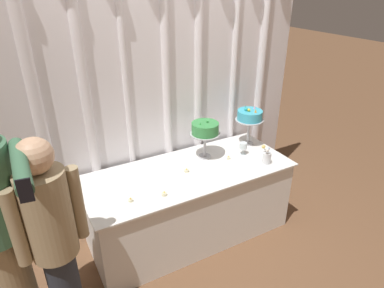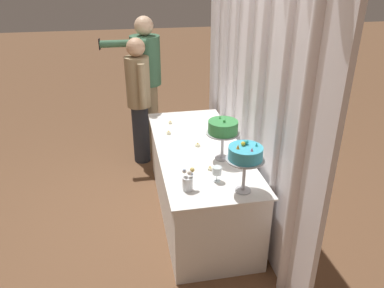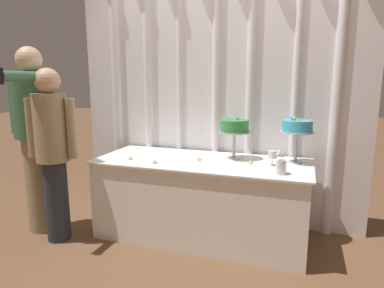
# 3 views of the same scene
# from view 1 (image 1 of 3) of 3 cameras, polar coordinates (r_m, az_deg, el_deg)

# --- Properties ---
(ground_plane) EXTENTS (24.00, 24.00, 0.00)m
(ground_plane) POSITION_cam_1_polar(r_m,az_deg,el_deg) (3.53, 0.30, -15.70)
(ground_plane) COLOR brown
(draped_curtain) EXTENTS (3.00, 0.17, 2.78)m
(draped_curtain) POSITION_cam_1_polar(r_m,az_deg,el_deg) (3.24, -4.81, 10.00)
(draped_curtain) COLOR white
(draped_curtain) RESTS_ON ground_plane
(cake_table) EXTENTS (1.97, 0.82, 0.75)m
(cake_table) POSITION_cam_1_polar(r_m,az_deg,el_deg) (3.36, -0.53, -9.96)
(cake_table) COLOR white
(cake_table) RESTS_ON ground_plane
(cake_display_nearleft) EXTENTS (0.30, 0.30, 0.40)m
(cake_display_nearleft) POSITION_cam_1_polar(r_m,az_deg,el_deg) (3.25, 2.23, 2.43)
(cake_display_nearleft) COLOR #B2B2B7
(cake_display_nearleft) RESTS_ON cake_table
(cake_display_nearright) EXTENTS (0.29, 0.29, 0.42)m
(cake_display_nearright) POSITION_cam_1_polar(r_m,az_deg,el_deg) (3.56, 9.74, 4.60)
(cake_display_nearright) COLOR #B2B2B7
(cake_display_nearright) RESTS_ON cake_table
(wine_glass) EXTENTS (0.08, 0.08, 0.13)m
(wine_glass) POSITION_cam_1_polar(r_m,az_deg,el_deg) (3.42, 8.67, -0.35)
(wine_glass) COLOR silver
(wine_glass) RESTS_ON cake_table
(flower_vase) EXTENTS (0.08, 0.10, 0.19)m
(flower_vase) POSITION_cam_1_polar(r_m,az_deg,el_deg) (3.31, 12.51, -2.03)
(flower_vase) COLOR silver
(flower_vase) RESTS_ON cake_table
(tealight_far_left) EXTENTS (0.04, 0.04, 0.04)m
(tealight_far_left) POSITION_cam_1_polar(r_m,az_deg,el_deg) (2.79, -10.34, -9.34)
(tealight_far_left) COLOR beige
(tealight_far_left) RESTS_ON cake_table
(tealight_near_left) EXTENTS (0.05, 0.05, 0.04)m
(tealight_near_left) POSITION_cam_1_polar(r_m,az_deg,el_deg) (2.82, -4.72, -8.44)
(tealight_near_left) COLOR beige
(tealight_near_left) RESTS_ON cake_table
(tealight_near_right) EXTENTS (0.05, 0.05, 0.04)m
(tealight_near_right) POSITION_cam_1_polar(r_m,az_deg,el_deg) (3.13, -0.94, -4.55)
(tealight_near_right) COLOR beige
(tealight_near_right) RESTS_ON cake_table
(tealight_far_right) EXTENTS (0.04, 0.04, 0.04)m
(tealight_far_right) POSITION_cam_1_polar(r_m,az_deg,el_deg) (3.35, 6.20, -2.36)
(tealight_far_right) COLOR beige
(tealight_far_right) RESTS_ON cake_table
(guest_man_pink_jacket) EXTENTS (0.45, 0.35, 1.58)m
(guest_man_pink_jacket) POSITION_cam_1_polar(r_m,az_deg,el_deg) (2.40, -22.41, -14.36)
(guest_man_pink_jacket) COLOR #282D38
(guest_man_pink_jacket) RESTS_ON ground_plane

